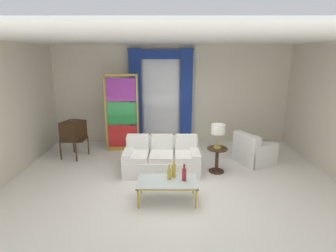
{
  "coord_description": "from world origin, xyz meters",
  "views": [
    {
      "loc": [
        -0.1,
        -5.56,
        2.71
      ],
      "look_at": [
        -0.07,
        0.9,
        1.05
      ],
      "focal_mm": 29.76,
      "sensor_mm": 36.0,
      "label": 1
    }
  ],
  "objects_px": {
    "bottle_amber_squat": "(168,173)",
    "table_lamp_brass": "(217,130)",
    "coffee_table": "(166,182)",
    "armchair_white": "(252,152)",
    "vintage_tv": "(72,131)",
    "stained_glass_divider": "(121,115)",
    "round_side_table": "(216,158)",
    "bottle_blue_decanter": "(173,170)",
    "bottle_crystal_tall": "(183,174)",
    "peacock_figurine": "(137,147)",
    "couch_white_long": "(161,159)"
  },
  "relations": [
    {
      "from": "bottle_crystal_tall",
      "to": "round_side_table",
      "type": "distance_m",
      "value": 1.59
    },
    {
      "from": "coffee_table",
      "to": "bottle_crystal_tall",
      "type": "relative_size",
      "value": 3.39
    },
    {
      "from": "bottle_blue_decanter",
      "to": "armchair_white",
      "type": "xyz_separation_m",
      "value": [
        2.07,
        1.75,
        -0.27
      ]
    },
    {
      "from": "armchair_white",
      "to": "couch_white_long",
      "type": "bearing_deg",
      "value": -167.6
    },
    {
      "from": "coffee_table",
      "to": "bottle_amber_squat",
      "type": "bearing_deg",
      "value": 58.93
    },
    {
      "from": "couch_white_long",
      "to": "peacock_figurine",
      "type": "relative_size",
      "value": 2.95
    },
    {
      "from": "coffee_table",
      "to": "table_lamp_brass",
      "type": "height_order",
      "value": "table_lamp_brass"
    },
    {
      "from": "vintage_tv",
      "to": "round_side_table",
      "type": "xyz_separation_m",
      "value": [
        3.69,
        -1.0,
        -0.37
      ]
    },
    {
      "from": "bottle_blue_decanter",
      "to": "couch_white_long",
      "type": "bearing_deg",
      "value": 101.85
    },
    {
      "from": "round_side_table",
      "to": "peacock_figurine",
      "type": "bearing_deg",
      "value": 149.67
    },
    {
      "from": "bottle_crystal_tall",
      "to": "vintage_tv",
      "type": "relative_size",
      "value": 0.25
    },
    {
      "from": "table_lamp_brass",
      "to": "peacock_figurine",
      "type": "bearing_deg",
      "value": 149.67
    },
    {
      "from": "armchair_white",
      "to": "table_lamp_brass",
      "type": "height_order",
      "value": "table_lamp_brass"
    },
    {
      "from": "couch_white_long",
      "to": "coffee_table",
      "type": "xyz_separation_m",
      "value": [
        0.13,
        -1.4,
        0.07
      ]
    },
    {
      "from": "armchair_white",
      "to": "stained_glass_divider",
      "type": "relative_size",
      "value": 0.49
    },
    {
      "from": "armchair_white",
      "to": "bottle_amber_squat",
      "type": "bearing_deg",
      "value": -139.49
    },
    {
      "from": "bottle_blue_decanter",
      "to": "table_lamp_brass",
      "type": "bearing_deg",
      "value": 48.7
    },
    {
      "from": "couch_white_long",
      "to": "vintage_tv",
      "type": "bearing_deg",
      "value": 158.32
    },
    {
      "from": "bottle_blue_decanter",
      "to": "round_side_table",
      "type": "xyz_separation_m",
      "value": [
        1.04,
        1.19,
        -0.2
      ]
    },
    {
      "from": "coffee_table",
      "to": "peacock_figurine",
      "type": "distance_m",
      "value": 2.64
    },
    {
      "from": "coffee_table",
      "to": "round_side_table",
      "type": "relative_size",
      "value": 1.89
    },
    {
      "from": "armchair_white",
      "to": "vintage_tv",
      "type": "bearing_deg",
      "value": 174.71
    },
    {
      "from": "coffee_table",
      "to": "bottle_amber_squat",
      "type": "xyz_separation_m",
      "value": [
        0.04,
        0.06,
        0.16
      ]
    },
    {
      "from": "couch_white_long",
      "to": "coffee_table",
      "type": "distance_m",
      "value": 1.4
    },
    {
      "from": "coffee_table",
      "to": "round_side_table",
      "type": "distance_m",
      "value": 1.78
    },
    {
      "from": "vintage_tv",
      "to": "peacock_figurine",
      "type": "height_order",
      "value": "vintage_tv"
    },
    {
      "from": "coffee_table",
      "to": "stained_glass_divider",
      "type": "xyz_separation_m",
      "value": [
        -1.29,
        2.87,
        0.69
      ]
    },
    {
      "from": "bottle_blue_decanter",
      "to": "bottle_amber_squat",
      "type": "relative_size",
      "value": 1.19
    },
    {
      "from": "bottle_amber_squat",
      "to": "vintage_tv",
      "type": "relative_size",
      "value": 0.22
    },
    {
      "from": "armchair_white",
      "to": "table_lamp_brass",
      "type": "bearing_deg",
      "value": -151.29
    },
    {
      "from": "bottle_blue_decanter",
      "to": "vintage_tv",
      "type": "height_order",
      "value": "vintage_tv"
    },
    {
      "from": "bottle_blue_decanter",
      "to": "bottle_amber_squat",
      "type": "xyz_separation_m",
      "value": [
        -0.09,
        -0.1,
        -0.03
      ]
    },
    {
      "from": "bottle_crystal_tall",
      "to": "vintage_tv",
      "type": "xyz_separation_m",
      "value": [
        -2.84,
        2.34,
        0.18
      ]
    },
    {
      "from": "coffee_table",
      "to": "armchair_white",
      "type": "bearing_deg",
      "value": 40.96
    },
    {
      "from": "bottle_amber_squat",
      "to": "vintage_tv",
      "type": "bearing_deg",
      "value": 138.25
    },
    {
      "from": "bottle_amber_squat",
      "to": "table_lamp_brass",
      "type": "bearing_deg",
      "value": 48.58
    },
    {
      "from": "bottle_amber_squat",
      "to": "round_side_table",
      "type": "distance_m",
      "value": 1.72
    },
    {
      "from": "stained_glass_divider",
      "to": "peacock_figurine",
      "type": "bearing_deg",
      "value": -37.42
    },
    {
      "from": "bottle_blue_decanter",
      "to": "stained_glass_divider",
      "type": "distance_m",
      "value": 3.1
    },
    {
      "from": "bottle_blue_decanter",
      "to": "bottle_amber_squat",
      "type": "bearing_deg",
      "value": -132.78
    },
    {
      "from": "bottle_crystal_tall",
      "to": "peacock_figurine",
      "type": "xyz_separation_m",
      "value": [
        -1.13,
        2.49,
        -0.32
      ]
    },
    {
      "from": "bottle_blue_decanter",
      "to": "armchair_white",
      "type": "height_order",
      "value": "armchair_white"
    },
    {
      "from": "armchair_white",
      "to": "peacock_figurine",
      "type": "relative_size",
      "value": 1.81
    },
    {
      "from": "bottle_crystal_tall",
      "to": "armchair_white",
      "type": "xyz_separation_m",
      "value": [
        1.88,
        1.9,
        -0.26
      ]
    },
    {
      "from": "coffee_table",
      "to": "bottle_blue_decanter",
      "type": "xyz_separation_m",
      "value": [
        0.13,
        0.16,
        0.18
      ]
    },
    {
      "from": "bottle_amber_squat",
      "to": "vintage_tv",
      "type": "xyz_separation_m",
      "value": [
        -2.56,
        2.28,
        0.2
      ]
    },
    {
      "from": "coffee_table",
      "to": "vintage_tv",
      "type": "bearing_deg",
      "value": 137.05
    },
    {
      "from": "bottle_blue_decanter",
      "to": "peacock_figurine",
      "type": "distance_m",
      "value": 2.55
    },
    {
      "from": "bottle_blue_decanter",
      "to": "round_side_table",
      "type": "relative_size",
      "value": 0.6
    },
    {
      "from": "peacock_figurine",
      "to": "coffee_table",
      "type": "bearing_deg",
      "value": -72.02
    }
  ]
}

